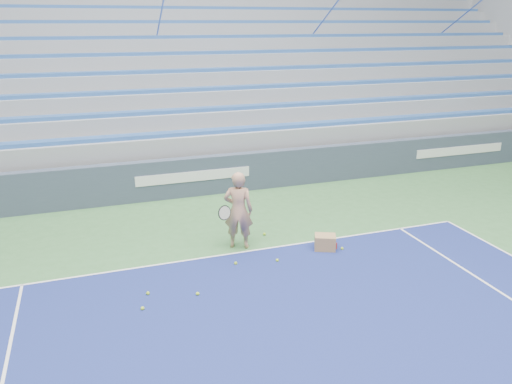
# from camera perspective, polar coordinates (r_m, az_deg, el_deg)

# --- Properties ---
(sponsor_barrier) EXTENTS (30.00, 0.32, 1.10)m
(sponsor_barrier) POSITION_cam_1_polar(r_m,az_deg,el_deg) (14.07, -7.21, 1.77)
(sponsor_barrier) COLOR #374254
(sponsor_barrier) RESTS_ON ground
(bleachers) EXTENTS (31.00, 9.15, 7.30)m
(bleachers) POSITION_cam_1_polar(r_m,az_deg,el_deg) (19.23, -11.11, 11.68)
(bleachers) COLOR gray
(bleachers) RESTS_ON ground
(tennis_player) EXTENTS (0.97, 0.93, 1.71)m
(tennis_player) POSITION_cam_1_polar(r_m,az_deg,el_deg) (10.62, -2.04, -2.10)
(tennis_player) COLOR tan
(tennis_player) RESTS_ON ground
(ball_box) EXTENTS (0.54, 0.49, 0.33)m
(ball_box) POSITION_cam_1_polar(r_m,az_deg,el_deg) (10.86, 7.90, -5.73)
(ball_box) COLOR #A17B4E
(ball_box) RESTS_ON ground
(tennis_ball_0) EXTENTS (0.07, 0.07, 0.07)m
(tennis_ball_0) POSITION_cam_1_polar(r_m,az_deg,el_deg) (8.92, -12.84, -12.85)
(tennis_ball_0) COLOR #A9D42B
(tennis_ball_0) RESTS_ON ground
(tennis_ball_1) EXTENTS (0.07, 0.07, 0.07)m
(tennis_ball_1) POSITION_cam_1_polar(r_m,az_deg,el_deg) (10.18, -2.34, -8.13)
(tennis_ball_1) COLOR #A9D42B
(tennis_ball_1) RESTS_ON ground
(tennis_ball_2) EXTENTS (0.07, 0.07, 0.07)m
(tennis_ball_2) POSITION_cam_1_polar(r_m,az_deg,el_deg) (10.95, 9.81, -6.38)
(tennis_ball_2) COLOR #A9D42B
(tennis_ball_2) RESTS_ON ground
(tennis_ball_3) EXTENTS (0.07, 0.07, 0.07)m
(tennis_ball_3) POSITION_cam_1_polar(r_m,az_deg,el_deg) (9.34, -12.25, -11.25)
(tennis_ball_3) COLOR #A9D42B
(tennis_ball_3) RESTS_ON ground
(tennis_ball_4) EXTENTS (0.07, 0.07, 0.07)m
(tennis_ball_4) POSITION_cam_1_polar(r_m,az_deg,el_deg) (11.00, 8.96, -6.22)
(tennis_ball_4) COLOR #A9D42B
(tennis_ball_4) RESTS_ON ground
(tennis_ball_5) EXTENTS (0.07, 0.07, 0.07)m
(tennis_ball_5) POSITION_cam_1_polar(r_m,az_deg,el_deg) (9.18, -6.69, -11.48)
(tennis_ball_5) COLOR #A9D42B
(tennis_ball_5) RESTS_ON ground
(tennis_ball_6) EXTENTS (0.07, 0.07, 0.07)m
(tennis_ball_6) POSITION_cam_1_polar(r_m,az_deg,el_deg) (11.50, 0.97, -4.82)
(tennis_ball_6) COLOR #A9D42B
(tennis_ball_6) RESTS_ON ground
(tennis_ball_7) EXTENTS (0.07, 0.07, 0.07)m
(tennis_ball_7) POSITION_cam_1_polar(r_m,az_deg,el_deg) (10.30, 2.44, -7.80)
(tennis_ball_7) COLOR #A9D42B
(tennis_ball_7) RESTS_ON ground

